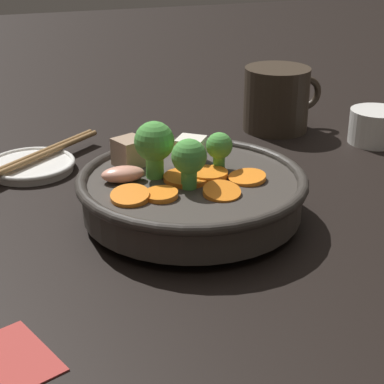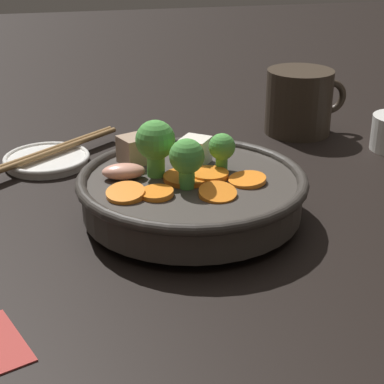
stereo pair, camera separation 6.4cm
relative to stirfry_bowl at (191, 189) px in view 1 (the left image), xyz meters
The scene contains 6 objects.
ground_plane 0.04m from the stirfry_bowl, 32.12° to the right, with size 3.00×3.00×0.00m, color black.
stirfry_bowl is the anchor object (origin of this frame).
side_saucer 0.24m from the stirfry_bowl, 127.09° to the left, with size 0.11×0.11×0.01m.
tea_cup 0.35m from the stirfry_bowl, 24.35° to the left, with size 0.07×0.07×0.05m.
dark_mug 0.33m from the stirfry_bowl, 48.40° to the left, with size 0.12×0.09×0.09m.
chopsticks_pair 0.24m from the stirfry_bowl, 127.09° to the left, with size 0.19×0.16×0.01m.
Camera 1 is at (-0.20, -0.58, 0.31)m, focal length 60.00 mm.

